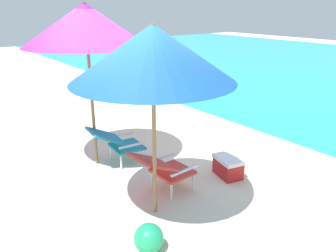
{
  "coord_description": "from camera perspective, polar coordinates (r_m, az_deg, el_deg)",
  "views": [
    {
      "loc": [
        3.88,
        -2.45,
        2.54
      ],
      "look_at": [
        0.0,
        0.55,
        0.75
      ],
      "focal_mm": 35.22,
      "sensor_mm": 36.0,
      "label": 1
    }
  ],
  "objects": [
    {
      "name": "ground_plane",
      "position": [
        7.94,
        20.1,
        0.16
      ],
      "size": [
        40.0,
        40.0,
        0.0
      ],
      "primitive_type": "plane",
      "color": "beige"
    },
    {
      "name": "lounge_chair_right",
      "position": [
        4.67,
        -0.82,
        -7.15
      ],
      "size": [
        0.57,
        0.9,
        0.68
      ],
      "color": "red",
      "rests_on": "ground_plane"
    },
    {
      "name": "cooler_box",
      "position": [
        5.31,
        10.35,
        -6.9
      ],
      "size": [
        0.53,
        0.43,
        0.32
      ],
      "color": "red",
      "rests_on": "ground_plane"
    },
    {
      "name": "lounge_chair_left",
      "position": [
        5.58,
        -8.82,
        -2.69
      ],
      "size": [
        0.63,
        0.93,
        0.68
      ],
      "color": "teal",
      "rests_on": "ground_plane"
    },
    {
      "name": "beach_ball",
      "position": [
        3.79,
        -3.36,
        -18.81
      ],
      "size": [
        0.33,
        0.33,
        0.33
      ],
      "primitive_type": "sphere",
      "color": "#1E9E60",
      "rests_on": "ground_plane"
    },
    {
      "name": "beach_umbrella_left",
      "position": [
        5.25,
        -14.05,
        16.57
      ],
      "size": [
        2.63,
        2.64,
        2.61
      ],
      "color": "olive",
      "rests_on": "ground_plane"
    },
    {
      "name": "beach_umbrella_right",
      "position": [
        3.72,
        -2.65,
        12.41
      ],
      "size": [
        2.48,
        2.48,
        2.37
      ],
      "color": "olive",
      "rests_on": "ground_plane"
    }
  ]
}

